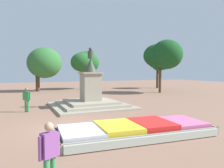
# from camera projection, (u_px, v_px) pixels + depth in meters

# --- Properties ---
(ground_plane) EXTENTS (93.24, 93.24, 0.00)m
(ground_plane) POSITION_uv_depth(u_px,v_px,m) (76.00, 128.00, 10.90)
(ground_plane) COLOR #8C6651
(flower_planter) EXTENTS (7.12, 3.13, 0.58)m
(flower_planter) POSITION_uv_depth(u_px,v_px,m) (136.00, 130.00, 9.60)
(flower_planter) COLOR #38281C
(flower_planter) RESTS_ON ground_plane
(statue_monument) EXTENTS (5.90, 5.90, 4.69)m
(statue_monument) POSITION_uv_depth(u_px,v_px,m) (91.00, 97.00, 17.22)
(statue_monument) COLOR gray
(statue_monument) RESTS_ON ground_plane
(pedestrian_near_planter) EXTENTS (0.50, 0.38, 1.69)m
(pedestrian_near_planter) POSITION_uv_depth(u_px,v_px,m) (27.00, 98.00, 15.09)
(pedestrian_near_planter) COLOR #338C4C
(pedestrian_near_planter) RESTS_ON ground_plane
(pedestrian_crossing_plaza) EXTENTS (0.52, 0.36, 1.66)m
(pedestrian_crossing_plaza) POSITION_uv_depth(u_px,v_px,m) (49.00, 152.00, 5.13)
(pedestrian_crossing_plaza) COLOR #338C4C
(pedestrian_crossing_plaza) RESTS_ON ground_plane
(park_tree_far_left) EXTENTS (4.74, 4.61, 6.11)m
(park_tree_far_left) POSITION_uv_depth(u_px,v_px,m) (44.00, 64.00, 30.42)
(park_tree_far_left) COLOR #4C3823
(park_tree_far_left) RESTS_ON ground_plane
(park_tree_behind_statue) EXTENTS (4.72, 4.33, 5.99)m
(park_tree_behind_statue) POSITION_uv_depth(u_px,v_px,m) (85.00, 62.00, 34.27)
(park_tree_behind_statue) COLOR brown
(park_tree_behind_statue) RESTS_ON ground_plane
(park_tree_far_right) EXTENTS (3.39, 3.48, 5.73)m
(park_tree_far_right) POSITION_uv_depth(u_px,v_px,m) (158.00, 62.00, 35.68)
(park_tree_far_right) COLOR #4C3823
(park_tree_far_right) RESTS_ON ground_plane
(park_tree_street_side) EXTENTS (4.48, 4.96, 6.85)m
(park_tree_street_side) POSITION_uv_depth(u_px,v_px,m) (163.00, 56.00, 28.42)
(park_tree_street_side) COLOR #4C3823
(park_tree_street_side) RESTS_ON ground_plane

